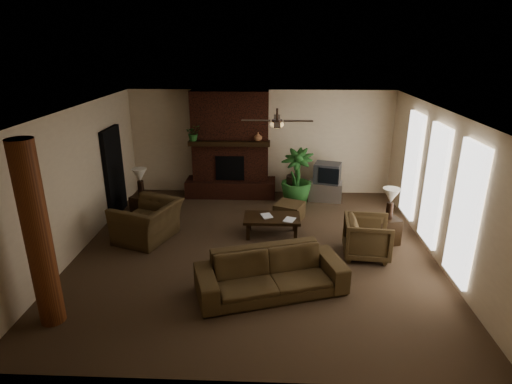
{
  "coord_description": "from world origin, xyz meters",
  "views": [
    {
      "loc": [
        0.34,
        -7.59,
        3.99
      ],
      "look_at": [
        0.0,
        0.4,
        1.1
      ],
      "focal_mm": 29.47,
      "sensor_mm": 36.0,
      "label": 1
    }
  ],
  "objects_px": {
    "armchair_right": "(367,236)",
    "tv_stand": "(325,191)",
    "armchair_left": "(147,215)",
    "side_table_left": "(145,206)",
    "floor_plant": "(296,189)",
    "lamp_right": "(391,198)",
    "side_table_right": "(385,230)",
    "lamp_left": "(140,177)",
    "floor_vase": "(293,185)",
    "ottoman": "(289,211)",
    "log_column": "(38,237)",
    "sofa": "(271,267)",
    "coffee_table": "(272,219)"
  },
  "relations": [
    {
      "from": "armchair_right",
      "to": "tv_stand",
      "type": "distance_m",
      "value": 3.13
    },
    {
      "from": "armchair_left",
      "to": "side_table_left",
      "type": "distance_m",
      "value": 1.27
    },
    {
      "from": "side_table_left",
      "to": "floor_plant",
      "type": "bearing_deg",
      "value": 15.83
    },
    {
      "from": "armchair_right",
      "to": "lamp_right",
      "type": "height_order",
      "value": "lamp_right"
    },
    {
      "from": "armchair_left",
      "to": "lamp_right",
      "type": "distance_m",
      "value": 5.03
    },
    {
      "from": "armchair_left",
      "to": "side_table_right",
      "type": "bearing_deg",
      "value": 110.48
    },
    {
      "from": "floor_plant",
      "to": "lamp_left",
      "type": "xyz_separation_m",
      "value": [
        -3.7,
        -1.01,
        0.6
      ]
    },
    {
      "from": "tv_stand",
      "to": "floor_vase",
      "type": "bearing_deg",
      "value": -162.76
    },
    {
      "from": "lamp_left",
      "to": "armchair_right",
      "type": "bearing_deg",
      "value": -19.57
    },
    {
      "from": "ottoman",
      "to": "tv_stand",
      "type": "bearing_deg",
      "value": 53.39
    },
    {
      "from": "side_table_left",
      "to": "side_table_right",
      "type": "relative_size",
      "value": 1.0
    },
    {
      "from": "log_column",
      "to": "floor_plant",
      "type": "xyz_separation_m",
      "value": [
        3.89,
        5.01,
        -1.0
      ]
    },
    {
      "from": "floor_vase",
      "to": "lamp_right",
      "type": "height_order",
      "value": "lamp_right"
    },
    {
      "from": "sofa",
      "to": "ottoman",
      "type": "bearing_deg",
      "value": 64.78
    },
    {
      "from": "floor_vase",
      "to": "log_column",
      "type": "bearing_deg",
      "value": -126.28
    },
    {
      "from": "armchair_left",
      "to": "log_column",
      "type": "bearing_deg",
      "value": 6.37
    },
    {
      "from": "coffee_table",
      "to": "tv_stand",
      "type": "relative_size",
      "value": 1.41
    },
    {
      "from": "lamp_left",
      "to": "side_table_right",
      "type": "distance_m",
      "value": 5.61
    },
    {
      "from": "armchair_left",
      "to": "tv_stand",
      "type": "distance_m",
      "value": 4.75
    },
    {
      "from": "sofa",
      "to": "side_table_left",
      "type": "bearing_deg",
      "value": 116.96
    },
    {
      "from": "sofa",
      "to": "coffee_table",
      "type": "height_order",
      "value": "sofa"
    },
    {
      "from": "side_table_left",
      "to": "lamp_left",
      "type": "xyz_separation_m",
      "value": [
        -0.06,
        0.02,
        0.73
      ]
    },
    {
      "from": "sofa",
      "to": "coffee_table",
      "type": "xyz_separation_m",
      "value": [
        0.0,
        2.2,
        -0.11
      ]
    },
    {
      "from": "floor_plant",
      "to": "tv_stand",
      "type": "bearing_deg",
      "value": 21.87
    },
    {
      "from": "floor_vase",
      "to": "side_table_left",
      "type": "distance_m",
      "value": 3.77
    },
    {
      "from": "armchair_right",
      "to": "side_table_left",
      "type": "xyz_separation_m",
      "value": [
        -4.89,
        1.74,
        -0.16
      ]
    },
    {
      "from": "floor_plant",
      "to": "side_table_left",
      "type": "height_order",
      "value": "floor_plant"
    },
    {
      "from": "log_column",
      "to": "armchair_left",
      "type": "relative_size",
      "value": 2.24
    },
    {
      "from": "floor_plant",
      "to": "side_table_right",
      "type": "bearing_deg",
      "value": -50.75
    },
    {
      "from": "sofa",
      "to": "lamp_right",
      "type": "xyz_separation_m",
      "value": [
        2.4,
        1.94,
        0.52
      ]
    },
    {
      "from": "coffee_table",
      "to": "lamp_left",
      "type": "distance_m",
      "value": 3.28
    },
    {
      "from": "side_table_left",
      "to": "coffee_table",
      "type": "bearing_deg",
      "value": -16.05
    },
    {
      "from": "ottoman",
      "to": "side_table_left",
      "type": "relative_size",
      "value": 1.09
    },
    {
      "from": "ottoman",
      "to": "side_table_right",
      "type": "height_order",
      "value": "side_table_right"
    },
    {
      "from": "log_column",
      "to": "coffee_table",
      "type": "relative_size",
      "value": 2.33
    },
    {
      "from": "sofa",
      "to": "lamp_left",
      "type": "bearing_deg",
      "value": 117.28
    },
    {
      "from": "ottoman",
      "to": "floor_plant",
      "type": "xyz_separation_m",
      "value": [
        0.2,
        1.02,
        0.2
      ]
    },
    {
      "from": "armchair_right",
      "to": "side_table_left",
      "type": "height_order",
      "value": "armchair_right"
    },
    {
      "from": "side_table_left",
      "to": "tv_stand",
      "type": "bearing_deg",
      "value": 16.94
    },
    {
      "from": "tv_stand",
      "to": "floor_vase",
      "type": "relative_size",
      "value": 1.1
    },
    {
      "from": "sofa",
      "to": "lamp_right",
      "type": "bearing_deg",
      "value": 21.27
    },
    {
      "from": "floor_vase",
      "to": "sofa",
      "type": "bearing_deg",
      "value": -97.08
    },
    {
      "from": "armchair_right",
      "to": "floor_plant",
      "type": "distance_m",
      "value": 3.04
    },
    {
      "from": "coffee_table",
      "to": "side_table_right",
      "type": "relative_size",
      "value": 2.18
    },
    {
      "from": "log_column",
      "to": "floor_vase",
      "type": "distance_m",
      "value": 6.51
    },
    {
      "from": "armchair_right",
      "to": "ottoman",
      "type": "height_order",
      "value": "armchair_right"
    },
    {
      "from": "sofa",
      "to": "lamp_right",
      "type": "height_order",
      "value": "lamp_right"
    },
    {
      "from": "lamp_right",
      "to": "coffee_table",
      "type": "bearing_deg",
      "value": 173.85
    },
    {
      "from": "sofa",
      "to": "ottoman",
      "type": "height_order",
      "value": "sofa"
    },
    {
      "from": "log_column",
      "to": "lamp_right",
      "type": "distance_m",
      "value": 6.36
    }
  ]
}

